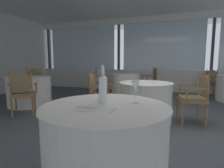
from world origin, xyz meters
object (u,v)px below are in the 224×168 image
(side_plate, at_px, (87,108))
(dining_chair_3_0, at_px, (34,81))
(water_bottle, at_px, (103,88))
(dining_chair_0_0, at_px, (98,92))
(dining_chair_0_1, at_px, (197,94))
(dining_chair_3_1, at_px, (22,90))
(dining_chair_2_0, at_px, (99,79))
(wine_glass, at_px, (135,87))
(dining_chair_2_1, at_px, (152,79))
(water_tumbler, at_px, (103,96))
(dining_chair_1_0, at_px, (214,80))

(side_plate, bearing_deg, dining_chair_3_0, 137.35)
(water_bottle, height_order, dining_chair_0_0, water_bottle)
(dining_chair_0_1, height_order, dining_chair_3_1, dining_chair_3_1)
(water_bottle, xyz_separation_m, dining_chair_2_0, (-1.76, 4.13, -0.35))
(dining_chair_2_0, relative_size, dining_chair_3_1, 1.02)
(wine_glass, distance_m, dining_chair_0_0, 1.94)
(dining_chair_0_0, bearing_deg, dining_chair_3_1, -179.26)
(water_bottle, height_order, dining_chair_3_1, water_bottle)
(dining_chair_2_1, height_order, dining_chair_3_0, dining_chair_2_1)
(dining_chair_2_1, height_order, dining_chair_3_1, dining_chair_2_1)
(dining_chair_0_1, bearing_deg, dining_chair_0_0, 0.00)
(dining_chair_0_0, relative_size, dining_chair_3_0, 0.97)
(water_tumbler, bearing_deg, water_bottle, -68.80)
(wine_glass, distance_m, dining_chair_0_1, 2.11)
(side_plate, distance_m, wine_glass, 0.50)
(dining_chair_0_1, height_order, dining_chair_3_0, dining_chair_3_0)
(dining_chair_0_1, relative_size, dining_chair_3_1, 0.97)
(water_tumbler, relative_size, dining_chair_2_0, 0.07)
(dining_chair_1_0, bearing_deg, side_plate, -46.20)
(dining_chair_0_1, xyz_separation_m, dining_chair_3_1, (-3.47, -0.63, 0.01))
(side_plate, height_order, dining_chair_3_0, dining_chair_3_0)
(wine_glass, relative_size, dining_chair_2_0, 0.21)
(dining_chair_0_1, xyz_separation_m, dining_chair_2_0, (-2.84, 2.12, 0.01))
(water_bottle, relative_size, dining_chair_3_0, 0.37)
(dining_chair_2_0, distance_m, dining_chair_3_0, 2.13)
(wine_glass, height_order, dining_chair_3_0, wine_glass)
(dining_chair_0_1, bearing_deg, dining_chair_3_0, -21.92)
(side_plate, relative_size, dining_chair_2_0, 0.19)
(water_tumbler, distance_m, dining_chair_0_1, 2.20)
(water_tumbler, distance_m, dining_chair_2_1, 4.68)
(water_bottle, bearing_deg, dining_chair_2_1, 89.94)
(dining_chair_0_1, distance_m, dining_chair_3_0, 4.75)
(dining_chair_0_0, height_order, dining_chair_3_0, dining_chair_3_0)
(side_plate, bearing_deg, water_tumbler, 91.00)
(dining_chair_3_0, bearing_deg, water_tumbler, 14.83)
(water_tumbler, relative_size, dining_chair_2_1, 0.07)
(dining_chair_3_1, bearing_deg, dining_chair_2_1, -70.89)
(dining_chair_1_0, relative_size, dining_chair_2_1, 0.93)
(dining_chair_0_0, bearing_deg, dining_chair_2_1, 66.36)
(dining_chair_1_0, xyz_separation_m, dining_chair_2_1, (-2.08, -0.52, 0.03))
(water_tumbler, height_order, dining_chair_3_1, dining_chair_3_1)
(dining_chair_1_0, distance_m, dining_chair_3_0, 6.11)
(dining_chair_3_1, bearing_deg, water_bottle, -156.03)
(wine_glass, xyz_separation_m, dining_chair_3_1, (-2.68, 1.29, -0.36))
(dining_chair_2_1, bearing_deg, water_tumbler, 68.02)
(side_plate, bearing_deg, dining_chair_3_1, 145.28)
(water_bottle, relative_size, dining_chair_2_0, 0.36)
(side_plate, distance_m, dining_chair_0_0, 2.07)
(water_bottle, bearing_deg, dining_chair_3_0, 139.94)
(water_tumbler, height_order, dining_chair_3_0, dining_chair_3_0)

